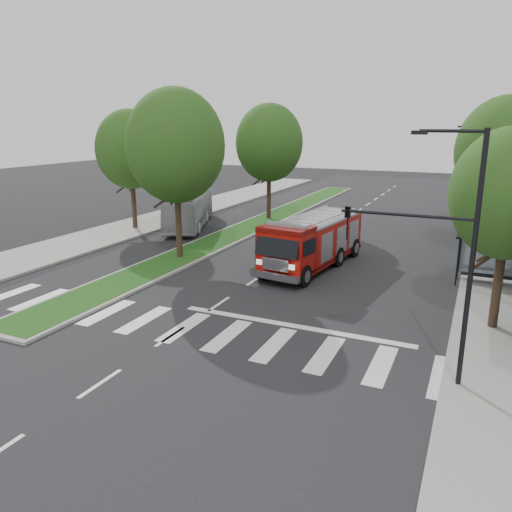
% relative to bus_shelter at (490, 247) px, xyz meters
% --- Properties ---
extents(ground, '(140.00, 140.00, 0.00)m').
position_rel_bus_shelter_xyz_m(ground, '(-11.20, -8.15, -2.04)').
color(ground, black).
rests_on(ground, ground).
extents(sidewalk_right, '(5.00, 80.00, 0.15)m').
position_rel_bus_shelter_xyz_m(sidewalk_right, '(1.30, 1.85, -1.96)').
color(sidewalk_right, gray).
rests_on(sidewalk_right, ground).
extents(sidewalk_left, '(5.00, 80.00, 0.15)m').
position_rel_bus_shelter_xyz_m(sidewalk_left, '(-25.70, 1.85, -1.96)').
color(sidewalk_left, gray).
rests_on(sidewalk_left, ground).
extents(median, '(3.00, 50.00, 0.15)m').
position_rel_bus_shelter_xyz_m(median, '(-17.20, 9.85, -1.96)').
color(median, gray).
rests_on(median, ground).
extents(bus_shelter, '(3.20, 1.60, 2.61)m').
position_rel_bus_shelter_xyz_m(bus_shelter, '(0.00, 0.00, 0.00)').
color(bus_shelter, black).
rests_on(bus_shelter, ground).
extents(tree_right_near, '(4.40, 4.40, 8.05)m').
position_rel_bus_shelter_xyz_m(tree_right_near, '(0.30, -6.15, 3.47)').
color(tree_right_near, black).
rests_on(tree_right_near, ground).
extents(tree_right_mid, '(5.60, 5.60, 9.72)m').
position_rel_bus_shelter_xyz_m(tree_right_mid, '(0.30, 5.85, 4.45)').
color(tree_right_mid, black).
rests_on(tree_right_mid, ground).
extents(tree_right_far, '(5.00, 5.00, 8.73)m').
position_rel_bus_shelter_xyz_m(tree_right_far, '(0.30, 15.85, 3.80)').
color(tree_right_far, black).
rests_on(tree_right_far, ground).
extents(tree_median_near, '(5.80, 5.80, 10.16)m').
position_rel_bus_shelter_xyz_m(tree_median_near, '(-17.20, -2.15, 4.77)').
color(tree_median_near, black).
rests_on(tree_median_near, ground).
extents(tree_median_far, '(5.60, 5.60, 9.72)m').
position_rel_bus_shelter_xyz_m(tree_median_far, '(-17.20, 11.85, 4.45)').
color(tree_median_far, black).
rests_on(tree_median_far, ground).
extents(tree_left_mid, '(5.20, 5.20, 9.16)m').
position_rel_bus_shelter_xyz_m(tree_left_mid, '(-25.20, 3.85, 4.12)').
color(tree_left_mid, black).
rests_on(tree_left_mid, ground).
extents(streetlight_right_near, '(4.08, 0.22, 8.00)m').
position_rel_bus_shelter_xyz_m(streetlight_right_near, '(-1.59, -11.65, 2.63)').
color(streetlight_right_near, black).
rests_on(streetlight_right_near, ground).
extents(streetlight_right_far, '(2.11, 0.20, 8.00)m').
position_rel_bus_shelter_xyz_m(streetlight_right_far, '(-0.85, 11.85, 2.44)').
color(streetlight_right_far, black).
rests_on(streetlight_right_far, ground).
extents(fire_engine, '(3.83, 9.33, 3.14)m').
position_rel_bus_shelter_xyz_m(fire_engine, '(-9.21, -0.53, -0.53)').
color(fire_engine, '#5E0805').
rests_on(fire_engine, ground).
extents(city_bus, '(6.24, 10.56, 2.90)m').
position_rel_bus_shelter_xyz_m(city_bus, '(-21.97, 6.73, -0.59)').
color(city_bus, '#ADADB2').
rests_on(city_bus, ground).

